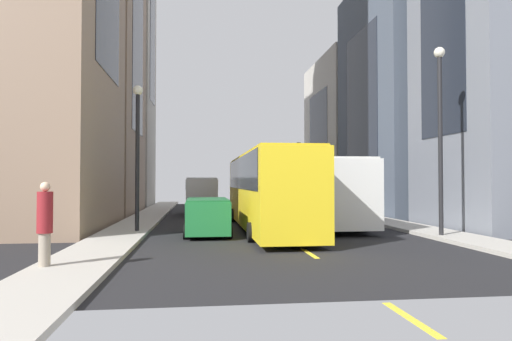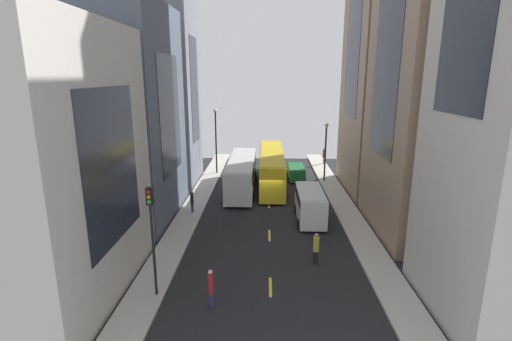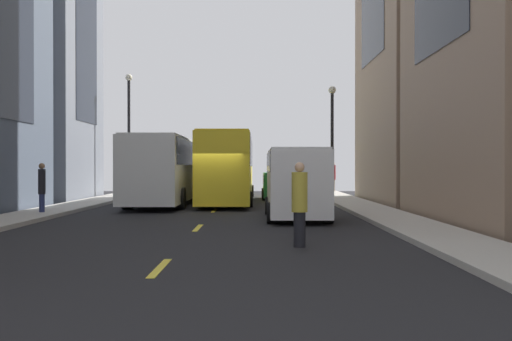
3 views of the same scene
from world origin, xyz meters
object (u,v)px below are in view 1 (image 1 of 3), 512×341
object	(u,v)px
delivery_van_white	(202,193)
pedestrian_crossing_near	(344,198)
car_green_0	(207,214)
pedestrian_waiting_curb	(266,194)
pedestrian_walking_far	(45,222)
streetcar_yellow	(266,185)
traffic_light_near_corner	(299,161)
pedestrian_crossing_mid	(206,196)
city_bus_white	(317,187)

from	to	relation	value
delivery_van_white	pedestrian_crossing_near	world-z (taller)	delivery_van_white
car_green_0	pedestrian_crossing_near	xyz separation A→B (m)	(-9.75, -11.20, 0.27)
pedestrian_waiting_curb	pedestrian_walking_far	distance (m)	33.70
car_green_0	pedestrian_waiting_curb	size ratio (longest dim) A/B	1.92
streetcar_yellow	delivery_van_white	size ratio (longest dim) A/B	2.60
pedestrian_waiting_curb	traffic_light_near_corner	distance (m)	4.49
pedestrian_crossing_mid	pedestrian_crossing_near	bearing A→B (deg)	149.67
car_green_0	streetcar_yellow	bearing A→B (deg)	-144.87
pedestrian_waiting_curb	traffic_light_near_corner	xyz separation A→B (m)	(-3.06, 0.83, 3.17)
streetcar_yellow	pedestrian_waiting_curb	distance (m)	22.81
city_bus_white	pedestrian_crossing_near	size ratio (longest dim) A/B	6.20
streetcar_yellow	car_green_0	xyz separation A→B (m)	(2.82, 1.99, -1.20)
delivery_van_white	pedestrian_waiting_curb	xyz separation A→B (m)	(-6.39, -12.09, -0.39)
streetcar_yellow	pedestrian_crossing_mid	distance (m)	17.99
city_bus_white	delivery_van_white	world-z (taller)	city_bus_white
streetcar_yellow	car_green_0	world-z (taller)	streetcar_yellow
delivery_van_white	pedestrian_crossing_mid	bearing A→B (deg)	-93.49
streetcar_yellow	delivery_van_white	distance (m)	10.88
pedestrian_crossing_mid	pedestrian_walking_far	size ratio (longest dim) A/B	0.95
car_green_0	traffic_light_near_corner	distance (m)	25.67
pedestrian_waiting_curb	streetcar_yellow	bearing A→B (deg)	-24.79
pedestrian_waiting_curb	pedestrian_walking_far	world-z (taller)	pedestrian_walking_far
pedestrian_crossing_near	pedestrian_waiting_curb	xyz separation A→B (m)	(3.53, -13.33, -0.07)
streetcar_yellow	pedestrian_crossing_mid	bearing A→B (deg)	-81.85
pedestrian_walking_far	pedestrian_waiting_curb	bearing A→B (deg)	-147.00
delivery_van_white	car_green_0	distance (m)	12.45
city_bus_white	streetcar_yellow	distance (m)	3.83
car_green_0	city_bus_white	bearing A→B (deg)	-144.66
city_bus_white	car_green_0	world-z (taller)	city_bus_white
city_bus_white	car_green_0	size ratio (longest dim) A/B	2.96
pedestrian_crossing_near	pedestrian_walking_far	bearing A→B (deg)	-78.04
pedestrian_crossing_near	delivery_van_white	bearing A→B (deg)	-138.32
pedestrian_crossing_near	pedestrian_crossing_mid	world-z (taller)	pedestrian_crossing_near
city_bus_white	pedestrian_crossing_mid	size ratio (longest dim) A/B	5.85
pedestrian_crossing_mid	traffic_light_near_corner	xyz separation A→B (m)	(-9.00, -3.94, 3.22)
pedestrian_crossing_near	pedestrian_walking_far	distance (m)	23.37
pedestrian_waiting_curb	car_green_0	bearing A→B (deg)	-30.46
city_bus_white	pedestrian_walking_far	world-z (taller)	city_bus_white
streetcar_yellow	pedestrian_crossing_near	xyz separation A→B (m)	(-6.92, -9.21, -0.93)
streetcar_yellow	pedestrian_walking_far	size ratio (longest dim) A/B	6.71
city_bus_white	pedestrian_crossing_mid	world-z (taller)	city_bus_white
city_bus_white	delivery_van_white	bearing A→B (deg)	-53.41
city_bus_white	car_green_0	bearing A→B (deg)	35.34
pedestrian_walking_far	traffic_light_near_corner	bearing A→B (deg)	-152.34
pedestrian_crossing_near	city_bus_white	bearing A→B (deg)	-69.81
delivery_van_white	car_green_0	xyz separation A→B (m)	(-0.17, 12.43, -0.58)
traffic_light_near_corner	delivery_van_white	bearing A→B (deg)	50.02
car_green_0	pedestrian_crossing_near	size ratio (longest dim) A/B	2.09
car_green_0	traffic_light_near_corner	world-z (taller)	traffic_light_near_corner
streetcar_yellow	pedestrian_crossing_mid	size ratio (longest dim) A/B	7.05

